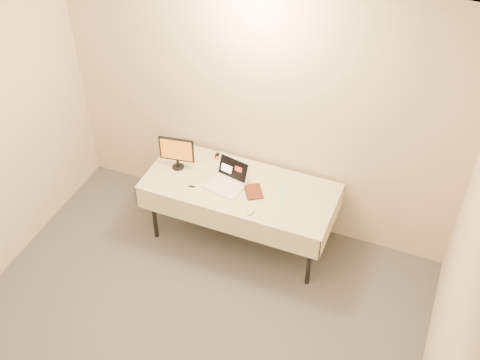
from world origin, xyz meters
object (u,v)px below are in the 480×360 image
at_px(table, 240,190).
at_px(laptop, 228,179).
at_px(monitor, 177,151).
at_px(book, 245,185).

bearing_deg(table, laptop, -173.06).
xyz_separation_m(table, laptop, (-0.12, -0.01, 0.12)).
distance_m(monitor, book, 0.78).
relative_size(monitor, book, 1.70).
relative_size(table, laptop, 4.57).
bearing_deg(laptop, book, -7.47).
xyz_separation_m(monitor, book, (0.76, -0.10, -0.10)).
bearing_deg(laptop, table, 18.09).
distance_m(laptop, book, 0.22).
bearing_deg(book, laptop, 128.88).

